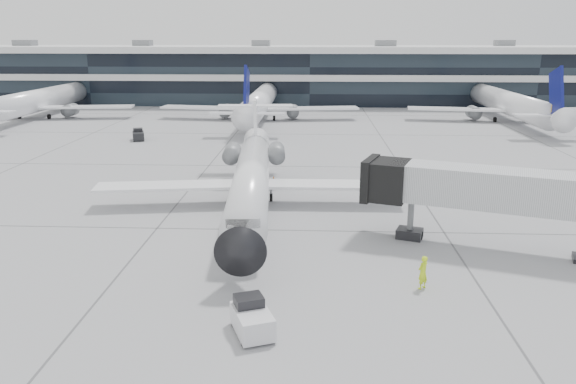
# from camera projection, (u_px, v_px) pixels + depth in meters

# --- Properties ---
(ground) EXTENTS (220.00, 220.00, 0.00)m
(ground) POSITION_uv_depth(u_px,v_px,m) (299.00, 230.00, 39.00)
(ground) COLOR gray
(ground) RESTS_ON ground
(terminal) EXTENTS (170.00, 22.00, 10.00)m
(terminal) POSITION_uv_depth(u_px,v_px,m) (310.00, 77.00, 116.61)
(terminal) COLOR black
(terminal) RESTS_ON ground
(bg_jet_left) EXTENTS (32.00, 40.00, 9.60)m
(bg_jet_left) POSITION_uv_depth(u_px,v_px,m) (40.00, 117.00, 93.99)
(bg_jet_left) COLOR white
(bg_jet_left) RESTS_ON ground
(bg_jet_center) EXTENTS (32.00, 40.00, 9.60)m
(bg_jet_center) POSITION_uv_depth(u_px,v_px,m) (260.00, 119.00, 92.31)
(bg_jet_center) COLOR white
(bg_jet_center) RESTS_ON ground
(bg_jet_right) EXTENTS (32.00, 40.00, 9.60)m
(bg_jet_right) POSITION_uv_depth(u_px,v_px,m) (507.00, 120.00, 90.50)
(bg_jet_right) COLOR white
(bg_jet_right) RESTS_ON ground
(regional_jet) EXTENTS (24.59, 30.72, 7.09)m
(regional_jet) POSITION_uv_depth(u_px,v_px,m) (251.00, 176.00, 44.14)
(regional_jet) COLOR white
(regional_jet) RESTS_ON ground
(jet_bridge) EXTENTS (16.18, 8.17, 5.33)m
(jet_bridge) POSITION_uv_depth(u_px,v_px,m) (512.00, 191.00, 34.30)
(jet_bridge) COLOR silver
(jet_bridge) RESTS_ON ground
(ramp_worker) EXTENTS (0.80, 0.78, 1.85)m
(ramp_worker) POSITION_uv_depth(u_px,v_px,m) (423.00, 272.00, 29.78)
(ramp_worker) COLOR #D4FF1A
(ramp_worker) RESTS_ON ground
(baggage_tug) EXTENTS (2.31, 2.90, 1.61)m
(baggage_tug) POSITION_uv_depth(u_px,v_px,m) (252.00, 318.00, 25.32)
(baggage_tug) COLOR silver
(baggage_tug) RESTS_ON ground
(traffic_cone) EXTENTS (0.37, 0.37, 0.53)m
(traffic_cone) POSITION_uv_depth(u_px,v_px,m) (274.00, 179.00, 52.13)
(traffic_cone) COLOR orange
(traffic_cone) RESTS_ON ground
(far_tug) EXTENTS (2.09, 2.69, 1.50)m
(far_tug) POSITION_uv_depth(u_px,v_px,m) (138.00, 135.00, 72.93)
(far_tug) COLOR black
(far_tug) RESTS_ON ground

